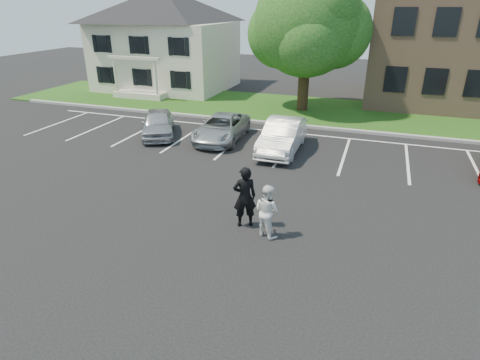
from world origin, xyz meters
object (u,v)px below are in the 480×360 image
Objects in this scene: tree at (309,25)px; man_black_suit at (245,197)px; car_white_sedan at (283,136)px; car_silver_west at (158,123)px; house at (166,40)px; man_white_shirt at (267,211)px; car_silver_minivan at (221,128)px.

tree is 16.33m from man_black_suit.
man_black_suit is 7.39m from car_white_sedan.
car_white_sedan is (6.91, -0.20, 0.07)m from car_silver_west.
house is 1.17× the size of tree.
car_silver_west is at bearing -17.30° from man_white_shirt.
car_silver_minivan is 1.00× the size of car_white_sedan.
car_white_sedan is at bearing -29.12° from car_silver_west.
car_silver_west is at bearing -63.90° from house.
car_silver_minivan is at bearing -33.80° from man_white_shirt.
tree is (12.29, -3.97, 1.52)m from house.
car_silver_west is (-6.36, -8.14, -4.66)m from tree.
car_silver_minivan is (-4.82, 8.39, -0.20)m from man_white_shirt.
car_silver_west is (-7.47, 7.56, -0.33)m from man_black_suit.
car_silver_minivan is at bearing 167.76° from car_white_sedan.
car_silver_west is at bearing -73.40° from man_black_suit.
car_white_sedan is (12.85, -12.31, -3.07)m from house.
house is at bearing -28.26° from man_white_shirt.
man_black_suit is (1.11, -15.70, -4.33)m from tree.
tree is 2.17× the size of car_silver_west.
man_black_suit is 0.92m from man_white_shirt.
man_white_shirt is at bearing 129.24° from man_black_suit.
man_white_shirt reaches higher than car_silver_minivan.
car_silver_minivan is (-2.88, -7.66, -4.71)m from tree.
car_silver_west is 0.88× the size of car_silver_minivan.
man_black_suit is 1.20× the size of man_white_shirt.
car_silver_minivan is at bearing -110.58° from tree.
tree is at bearing 66.24° from car_silver_minivan.
man_white_shirt is 7.83m from car_white_sedan.
house is 13.84m from car_silver_west.
car_white_sedan is at bearing -86.18° from tree.
house is 2.54× the size of car_silver_west.
house is at bearing 125.81° from car_silver_minivan.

